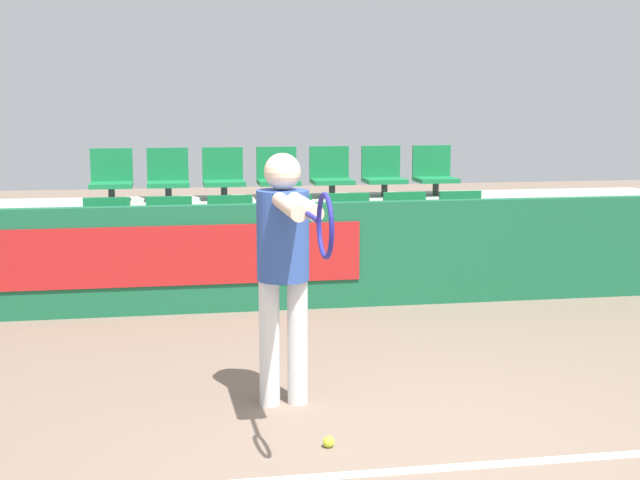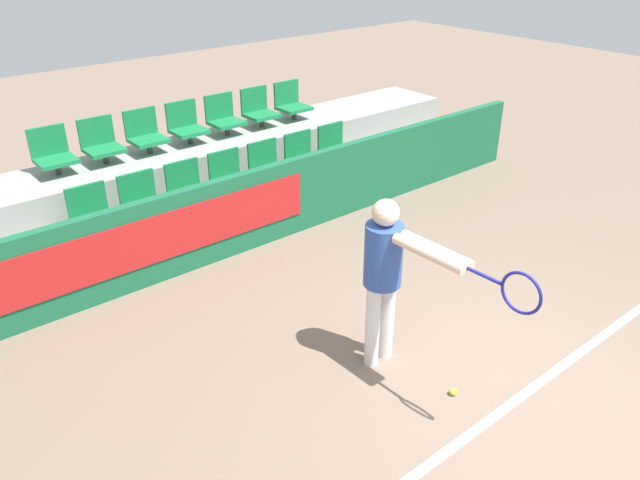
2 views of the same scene
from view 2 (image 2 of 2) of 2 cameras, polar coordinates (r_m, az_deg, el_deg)
name	(u,v)px [view 2 (image 2 of 2)]	position (r m, az deg, el deg)	size (l,w,h in m)	color
ground_plane	(501,390)	(5.74, 16.18, -13.06)	(30.00, 30.00, 0.00)	#7A6656
court_baseline	(516,400)	(5.68, 17.52, -13.76)	(5.46, 0.08, 0.01)	white
barrier_wall	(260,207)	(7.60, -5.53, 3.02)	(9.35, 0.14, 0.99)	#19603D
bleacher_tier_front	(237,211)	(8.20, -7.62, 2.63)	(8.95, 1.05, 0.42)	#9E9E99
bleacher_tier_middle	(195,173)	(8.96, -11.34, 6.00)	(8.95, 1.05, 0.84)	#9E9E99
stadium_chair_0	(92,213)	(7.43, -20.10, 2.30)	(0.45, 0.41, 0.56)	#333333
stadium_chair_1	(142,200)	(7.62, -15.95, 3.58)	(0.45, 0.41, 0.56)	#333333
stadium_chair_2	(188,187)	(7.85, -12.01, 4.77)	(0.45, 0.41, 0.56)	#333333
stadium_chair_3	(229,175)	(8.12, -8.30, 5.87)	(0.45, 0.41, 0.56)	#333333
stadium_chair_4	(267,165)	(8.42, -4.83, 6.87)	(0.45, 0.41, 0.56)	#333333
stadium_chair_5	(303,155)	(8.75, -1.60, 7.78)	(0.45, 0.41, 0.56)	#333333
stadium_chair_6	(335,146)	(9.11, 1.40, 8.59)	(0.45, 0.41, 0.56)	#333333
stadium_chair_7	(53,153)	(8.22, -23.24, 7.30)	(0.45, 0.41, 0.56)	#333333
stadium_chair_8	(101,143)	(8.39, -19.38, 8.37)	(0.45, 0.41, 0.56)	#333333
stadium_chair_9	(145,133)	(8.60, -15.68, 9.36)	(0.45, 0.41, 0.56)	#333333
stadium_chair_10	(186,125)	(8.85, -12.15, 10.26)	(0.45, 0.41, 0.56)	#333333
stadium_chair_11	(224,117)	(9.12, -8.80, 11.08)	(0.45, 0.41, 0.56)	#333333
stadium_chair_12	(259,109)	(9.43, -5.64, 11.81)	(0.45, 0.41, 0.56)	#333333
stadium_chair_13	(291,102)	(9.76, -2.68, 12.46)	(0.45, 0.41, 0.56)	#333333
tennis_player	(390,268)	(5.28, 6.39, -2.61)	(0.33, 1.62, 1.60)	silver
tennis_ball	(453,392)	(5.58, 12.07, -13.41)	(0.07, 0.07, 0.07)	#CCDB33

